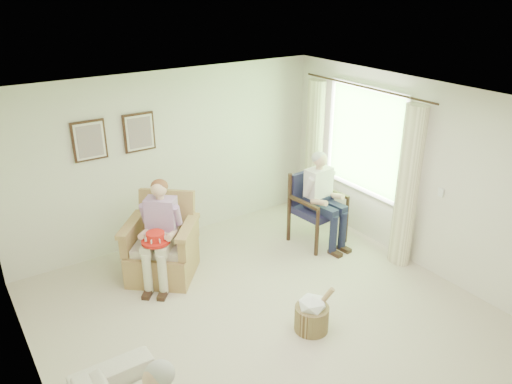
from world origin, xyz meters
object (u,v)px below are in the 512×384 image
wood_armchair (314,204)px  person_wicker (163,225)px  person_dark (323,193)px  red_hat (156,239)px  wicker_armchair (161,251)px  hatbox (312,313)px

wood_armchair → person_wicker: bearing=169.0°
wood_armchair → person_dark: (-0.00, -0.18, 0.26)m
person_wicker → person_dark: bearing=31.2°
red_hat → wicker_armchair: bearing=59.4°
red_hat → hatbox: size_ratio=0.62×
wood_armchair → person_wicker: size_ratio=0.78×
person_wicker → person_dark: 2.42m
person_wicker → person_dark: (2.38, -0.40, 0.03)m
person_wicker → hatbox: (0.95, -1.92, -0.59)m
wicker_armchair → red_hat: (-0.17, -0.29, 0.38)m
person_dark → red_hat: size_ratio=3.89×
wood_armchair → person_wicker: 2.40m
person_dark → hatbox: (-1.43, -1.52, -0.62)m
wicker_armchair → wood_armchair: size_ratio=1.04×
red_hat → hatbox: bearing=-57.8°
red_hat → hatbox: (1.12, -1.78, -0.51)m
wicker_armchair → person_wicker: person_wicker is taller
wood_armchair → person_dark: size_ratio=0.76×
wicker_armchair → person_dark: (2.38, -0.55, 0.49)m
person_dark → red_hat: 2.57m
person_wicker → red_hat: 0.24m
red_hat → person_dark: bearing=-5.9°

